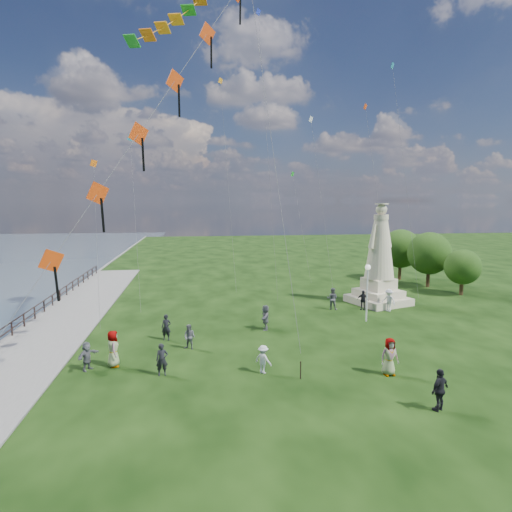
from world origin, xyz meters
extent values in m
cube|color=slate|center=(-14.00, 8.00, 0.05)|extent=(5.00, 60.00, 0.10)
cylinder|color=black|center=(-16.30, 12.00, 0.50)|extent=(0.11, 0.11, 1.00)
cylinder|color=black|center=(-16.30, 14.00, 0.50)|extent=(0.11, 0.11, 1.00)
cylinder|color=black|center=(-16.30, 16.00, 0.50)|extent=(0.11, 0.11, 1.00)
cylinder|color=black|center=(-16.30, 18.00, 0.50)|extent=(0.11, 0.11, 1.00)
cylinder|color=black|center=(-16.30, 20.00, 0.50)|extent=(0.11, 0.11, 1.00)
cylinder|color=black|center=(-16.30, 22.00, 0.50)|extent=(0.11, 0.11, 1.00)
cylinder|color=black|center=(-16.30, 24.00, 0.50)|extent=(0.11, 0.11, 1.00)
cylinder|color=black|center=(-16.30, 26.00, 0.50)|extent=(0.11, 0.11, 1.00)
cylinder|color=black|center=(-16.30, 28.00, 0.50)|extent=(0.11, 0.11, 1.00)
cylinder|color=black|center=(-16.30, 30.00, 0.50)|extent=(0.11, 0.11, 1.00)
cylinder|color=black|center=(-16.30, 32.00, 0.50)|extent=(0.11, 0.11, 1.00)
cylinder|color=black|center=(-16.30, 34.00, 0.50)|extent=(0.11, 0.11, 1.00)
cylinder|color=black|center=(-16.30, 36.00, 0.50)|extent=(0.11, 0.11, 1.00)
cube|color=beige|center=(10.89, 17.32, 0.30)|extent=(5.31, 5.31, 0.60)
cube|color=beige|center=(10.89, 17.32, 0.90)|extent=(4.04, 4.04, 0.60)
cube|color=beige|center=(10.89, 17.32, 1.69)|extent=(2.78, 2.78, 1.00)
cylinder|color=beige|center=(10.89, 17.32, 7.37)|extent=(1.52, 1.52, 0.40)
sphere|color=beige|center=(10.89, 17.32, 7.98)|extent=(0.92, 0.92, 0.92)
cylinder|color=beige|center=(10.89, 17.32, 8.46)|extent=(1.10, 1.10, 0.10)
cylinder|color=silver|center=(7.71, 12.21, 1.94)|extent=(0.12, 0.12, 3.88)
sphere|color=white|center=(7.71, 12.21, 3.99)|extent=(0.39, 0.39, 0.39)
cylinder|color=#382314|center=(18.86, 23.27, 1.07)|extent=(0.36, 0.36, 2.13)
sphere|color=#1A370F|center=(18.86, 23.27, 3.46)|extent=(4.26, 4.26, 4.26)
cylinder|color=#382314|center=(19.97, 19.37, 0.81)|extent=(0.36, 0.36, 1.63)
sphere|color=#1A370F|center=(19.97, 19.37, 2.64)|extent=(3.25, 3.25, 3.25)
cylinder|color=#382314|center=(18.00, 27.63, 1.07)|extent=(0.36, 0.36, 2.13)
sphere|color=#1A370F|center=(18.00, 27.63, 3.47)|extent=(4.26, 4.26, 4.26)
imported|color=black|center=(-6.27, 4.41, 0.82)|extent=(0.65, 0.48, 1.64)
imported|color=#595960|center=(-4.95, 8.08, 0.74)|extent=(0.85, 0.73, 1.49)
imported|color=silver|center=(-1.20, 3.98, 0.73)|extent=(1.01, 0.99, 1.45)
imported|color=black|center=(5.45, -0.93, 0.91)|extent=(1.19, 0.97, 1.81)
imported|color=#595960|center=(5.03, 2.86, 0.95)|extent=(0.96, 0.62, 1.91)
imported|color=#595960|center=(-10.16, 5.64, 0.76)|extent=(1.24, 1.52, 1.51)
imported|color=black|center=(-6.42, 9.98, 0.82)|extent=(0.66, 0.49, 1.64)
imported|color=#595960|center=(6.35, 15.91, 0.89)|extent=(1.01, 0.86, 1.77)
imported|color=silver|center=(10.60, 14.72, 0.90)|extent=(1.16, 1.29, 1.79)
imported|color=black|center=(8.75, 15.46, 0.79)|extent=(1.04, 0.91, 1.58)
imported|color=#595960|center=(-8.91, 5.97, 0.97)|extent=(0.78, 1.06, 1.95)
imported|color=#595960|center=(0.12, 11.29, 0.85)|extent=(0.97, 1.68, 1.71)
cube|color=#D63E0C|center=(-10.30, 1.52, 6.30)|extent=(0.87, 0.64, 1.03)
cube|color=black|center=(-10.12, 1.42, 5.35)|extent=(0.10, 0.28, 1.48)
cube|color=#D63E0C|center=(-8.65, 2.82, 9.03)|extent=(0.87, 0.64, 1.03)
cube|color=black|center=(-8.47, 2.72, 8.08)|extent=(0.10, 0.28, 1.48)
cube|color=#D63E0C|center=(-7.00, 4.11, 11.76)|extent=(0.87, 0.64, 1.03)
cube|color=black|center=(-6.82, 4.01, 10.81)|extent=(0.10, 0.28, 1.48)
cube|color=#D63E0C|center=(-5.35, 5.41, 14.49)|extent=(0.87, 0.64, 1.03)
cube|color=black|center=(-5.17, 5.31, 13.54)|extent=(0.10, 0.28, 1.48)
cube|color=#D63E0C|center=(-3.70, 6.70, 17.22)|extent=(0.87, 0.64, 1.03)
cube|color=black|center=(-3.52, 6.60, 16.27)|extent=(0.10, 0.28, 1.48)
cube|color=black|center=(-1.88, 7.90, 19.00)|extent=(0.10, 0.28, 1.48)
cylinder|color=black|center=(0.50, 3.00, 0.45)|extent=(0.06, 0.06, 0.90)
cube|color=orange|center=(-4.13, 3.58, 17.45)|extent=(0.69, 0.69, 0.23)
cube|color=#1B9525|center=(-4.62, 2.94, 16.75)|extent=(0.68, 0.69, 0.25)
cube|color=orange|center=(-5.13, 2.30, 16.09)|extent=(0.66, 0.69, 0.27)
cube|color=orange|center=(-5.64, 1.67, 15.50)|extent=(0.64, 0.68, 0.28)
cube|color=orange|center=(-6.17, 1.05, 14.98)|extent=(0.62, 0.67, 0.30)
cube|color=#1B9525|center=(-6.68, 0.43, 14.52)|extent=(0.60, 0.66, 0.31)
cube|color=teal|center=(-9.81, 21.80, 14.04)|extent=(0.51, 0.39, 0.57)
cylinder|color=#595959|center=(-9.31, 19.30, 7.04)|extent=(1.02, 5.02, 13.99)
cube|color=silver|center=(6.30, 23.08, 16.20)|extent=(0.51, 0.39, 0.57)
cylinder|color=#595959|center=(6.80, 20.58, 8.12)|extent=(1.02, 5.02, 16.15)
cube|color=#D63E0C|center=(11.86, 23.89, 17.66)|extent=(0.51, 0.39, 0.57)
cylinder|color=#595959|center=(12.36, 21.39, 8.86)|extent=(1.02, 5.02, 17.62)
cube|color=orange|center=(-1.71, 28.22, 20.67)|extent=(0.51, 0.39, 0.57)
cylinder|color=#595959|center=(-1.21, 25.72, 10.36)|extent=(1.02, 5.02, 20.62)
cube|color=#1B9525|center=(6.65, 31.94, 11.76)|extent=(0.51, 0.39, 0.57)
cylinder|color=#595959|center=(7.15, 29.44, 5.90)|extent=(1.02, 5.02, 11.71)
cube|color=orange|center=(-12.02, 17.76, 11.53)|extent=(0.51, 0.39, 0.57)
cylinder|color=#595959|center=(-11.52, 15.26, 5.79)|extent=(1.02, 5.02, 11.48)
cube|color=#1D2FB7|center=(1.52, 24.12, 25.68)|extent=(0.51, 0.39, 0.57)
cylinder|color=#595959|center=(2.02, 21.62, 12.86)|extent=(1.02, 5.02, 25.63)
cube|color=teal|center=(14.26, 23.50, 21.40)|extent=(0.51, 0.39, 0.57)
cylinder|color=#595959|center=(14.76, 21.00, 10.72)|extent=(1.02, 5.02, 21.35)
camera|label=1|loc=(-4.52, -16.59, 8.71)|focal=30.00mm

